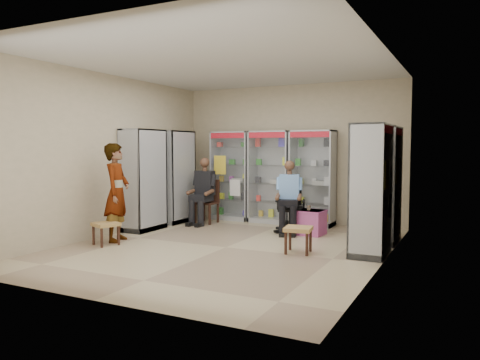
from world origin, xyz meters
The scene contains 18 objects.
floor centered at (0.00, 0.00, 0.00)m, with size 6.00×6.00×0.00m, color tan.
room_shell centered at (0.00, 0.00, 1.97)m, with size 5.02×6.02×3.01m.
cabinet_back_left centered at (-1.30, 2.73, 1.00)m, with size 0.90×0.50×2.00m, color #A8AAAF.
cabinet_back_mid centered at (-0.35, 2.73, 1.00)m, with size 0.90×0.50×2.00m, color #A6A9AD.
cabinet_back_right centered at (0.60, 2.73, 1.00)m, with size 0.90×0.50×2.00m, color silver.
cabinet_right_far centered at (2.23, 1.60, 1.00)m, with size 0.50×0.90×2.00m, color silver.
cabinet_right_near centered at (2.23, 0.50, 1.00)m, with size 0.50×0.90×2.00m, color #B3B7BB.
cabinet_left_far centered at (-2.23, 1.80, 1.00)m, with size 0.50×0.90×2.00m, color #AAADB1.
cabinet_left_near centered at (-2.23, 0.70, 1.00)m, with size 0.50×0.90×2.00m, color #ABAEB2.
wooden_chair centered at (-1.55, 2.00, 0.47)m, with size 0.42×0.42×0.94m, color black.
seated_customer centered at (-1.55, 1.95, 0.67)m, with size 0.44×0.60×1.34m, color black, non-canonical shape.
office_chair centered at (0.47, 1.76, 0.51)m, with size 0.56×0.56×1.03m, color black.
seated_shopkeeper centered at (0.47, 1.71, 0.65)m, with size 0.43×0.60×1.30m, color #6491C5, non-canonical shape.
pink_trunk centered at (0.90, 1.71, 0.23)m, with size 0.48×0.47×0.47m, color #BA4A85.
tea_glass centered at (0.87, 1.68, 0.52)m, with size 0.07×0.07×0.10m, color #4E1406.
woven_stool_a centered at (1.20, 0.14, 0.20)m, with size 0.41×0.41×0.41m, color tan.
woven_stool_b centered at (-1.90, -0.74, 0.19)m, with size 0.38×0.38×0.38m, color #9E6E42.
standing_man centered at (-1.95, -0.39, 0.86)m, with size 0.63×0.41×1.72m, color gray.
Camera 1 is at (3.60, -6.70, 1.64)m, focal length 35.00 mm.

